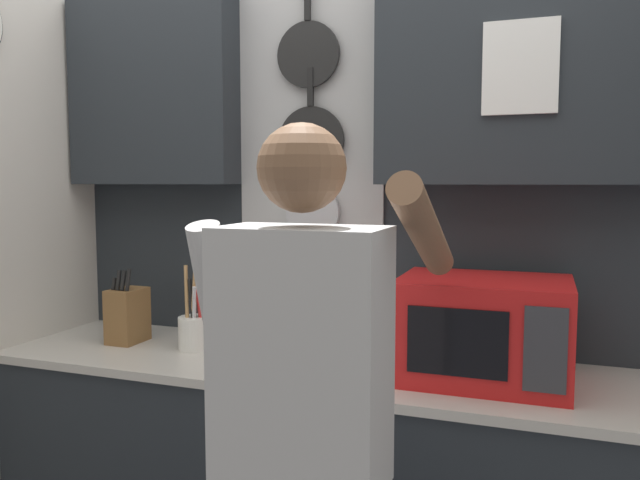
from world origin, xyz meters
The scene contains 5 objects.
back_wall_unit centered at (0.01, 0.27, 1.49)m, with size 2.83×0.22×2.36m.
microwave centered at (0.58, 0.01, 1.04)m, with size 0.52×0.40×0.32m.
knife_block centered at (-0.76, 0.01, 0.99)m, with size 0.11×0.15×0.29m.
utensil_crock centered at (-0.46, 0.01, 0.96)m, with size 0.12×0.12×0.32m.
person centered at (0.24, -0.67, 0.97)m, with size 0.54×0.61×1.63m.
Camera 1 is at (0.75, -1.97, 1.50)m, focal length 35.00 mm.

